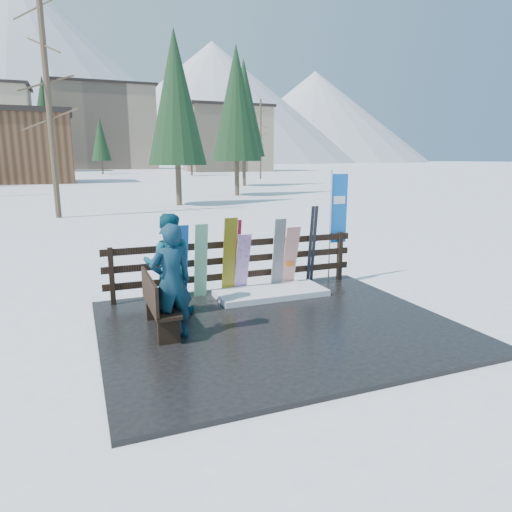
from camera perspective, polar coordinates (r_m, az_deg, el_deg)
name	(u,v)px	position (r m, az deg, el deg)	size (l,w,h in m)	color
ground	(278,328)	(8.15, 2.72, -8.96)	(700.00, 700.00, 0.00)	white
deck	(278,326)	(8.14, 2.72, -8.70)	(6.00, 5.00, 0.08)	black
fence	(236,261)	(9.90, -2.47, -0.68)	(5.60, 0.10, 1.15)	black
snow_patch	(271,293)	(9.71, 1.85, -4.59)	(2.33, 1.00, 0.12)	white
bench	(157,302)	(7.78, -12.31, -5.64)	(0.41, 1.50, 0.97)	black
snowboard_0	(181,262)	(9.34, -9.34, -0.81)	(0.27, 0.03, 1.61)	blue
snowboard_1	(201,261)	(9.43, -6.91, -0.63)	(0.27, 0.03, 1.59)	white
snowboard_2	(229,256)	(9.59, -3.34, -0.04)	(0.28, 0.03, 1.69)	yellow
snowboard_3	(242,263)	(9.72, -1.71, -0.94)	(0.29, 0.03, 1.35)	white
snowboard_4	(278,254)	(10.00, 2.81, 0.23)	(0.26, 0.03, 1.60)	black
snowboard_5	(290,257)	(10.13, 4.30, -0.15)	(0.32, 0.03, 1.44)	silver
ski_pair_a	(236,256)	(9.71, -2.53, -0.06)	(0.16, 0.32, 1.61)	#AD1532
ski_pair_b	(312,246)	(10.41, 7.02, 1.29)	(0.17, 0.21, 1.82)	black
rental_flag	(337,213)	(10.85, 10.08, 5.35)	(0.45, 0.04, 2.60)	silver
person_front	(171,282)	(7.32, -10.57, -3.22)	(0.68, 0.45, 1.88)	#12404A
person_back	(168,264)	(8.57, -10.89, -0.99)	(0.91, 0.71, 1.88)	#0B4455
resort_buildings	(88,130)	(122.60, -20.23, 14.61)	(73.00, 87.60, 22.60)	tan
trees	(123,134)	(57.56, -16.31, 14.41)	(42.17, 68.93, 12.62)	#382B1E
mountains	(54,83)	(338.73, -23.96, 19.15)	(520.00, 260.00, 120.00)	white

